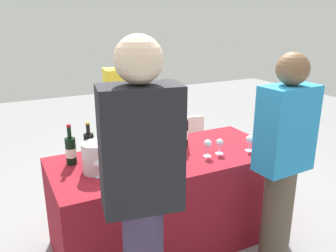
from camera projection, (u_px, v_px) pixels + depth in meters
ground_plane at (168, 239)px, 3.00m from camera, size 12.00×12.00×0.00m
tasting_table at (168, 199)px, 2.88m from camera, size 1.83×0.83×0.77m
wine_bottle_0 at (71, 150)px, 2.59m from camera, size 0.08×0.08×0.31m
wine_bottle_1 at (89, 149)px, 2.58m from camera, size 0.07×0.07×0.33m
wine_bottle_2 at (105, 144)px, 2.66m from camera, size 0.08×0.08×0.33m
wine_bottle_3 at (122, 142)px, 2.72m from camera, size 0.07×0.07×0.33m
wine_bottle_4 at (158, 140)px, 2.77m from camera, size 0.08×0.08×0.33m
wine_bottle_5 at (166, 137)px, 2.87m from camera, size 0.08×0.08×0.31m
wine_bottle_6 at (184, 133)px, 2.94m from camera, size 0.07×0.07×0.32m
wine_glass_0 at (98, 164)px, 2.38m from camera, size 0.07×0.07×0.13m
wine_glass_1 at (115, 158)px, 2.49m from camera, size 0.07×0.07×0.13m
wine_glass_2 at (208, 144)px, 2.73m from camera, size 0.06×0.06×0.14m
wine_glass_3 at (220, 143)px, 2.78m from camera, size 0.07×0.07×0.13m
wine_glass_4 at (250, 140)px, 2.84m from camera, size 0.07×0.07×0.13m
ice_bucket at (96, 157)px, 2.45m from camera, size 0.20×0.20×0.22m
server_pouring at (129, 125)px, 3.24m from camera, size 0.44×0.28×1.61m
guest_0 at (142, 191)px, 1.82m from camera, size 0.44×0.29×1.76m
guest_1 at (283, 159)px, 2.43m from camera, size 0.41×0.24×1.62m
menu_board at (177, 150)px, 3.95m from camera, size 0.63×0.15×0.76m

